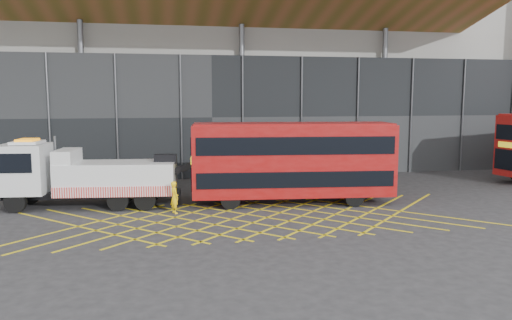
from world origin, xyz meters
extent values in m
plane|color=#262528|center=(0.00, 0.00, 0.00)|extent=(120.00, 120.00, 0.00)
cube|color=gold|center=(-4.80, 0.00, 0.01)|extent=(7.16, 7.16, 0.01)
cube|color=gold|center=(-4.80, 0.00, 0.01)|extent=(7.16, 7.16, 0.01)
cube|color=gold|center=(-3.20, 0.00, 0.01)|extent=(7.16, 7.16, 0.01)
cube|color=gold|center=(-3.20, 0.00, 0.01)|extent=(7.16, 7.16, 0.01)
cube|color=gold|center=(-1.60, 0.00, 0.01)|extent=(7.16, 7.16, 0.01)
cube|color=gold|center=(-1.60, 0.00, 0.01)|extent=(7.16, 7.16, 0.01)
cube|color=gold|center=(0.00, 0.00, 0.01)|extent=(7.16, 7.16, 0.01)
cube|color=gold|center=(0.00, 0.00, 0.01)|extent=(7.16, 7.16, 0.01)
cube|color=gold|center=(1.60, 0.00, 0.01)|extent=(7.16, 7.16, 0.01)
cube|color=gold|center=(1.60, 0.00, 0.01)|extent=(7.16, 7.16, 0.01)
cube|color=gold|center=(3.20, 0.00, 0.01)|extent=(7.16, 7.16, 0.01)
cube|color=gold|center=(3.20, 0.00, 0.01)|extent=(7.16, 7.16, 0.01)
cube|color=gold|center=(4.80, 0.00, 0.01)|extent=(7.16, 7.16, 0.01)
cube|color=gold|center=(4.80, 0.00, 0.01)|extent=(7.16, 7.16, 0.01)
cube|color=gold|center=(6.40, 0.00, 0.01)|extent=(7.16, 7.16, 0.01)
cube|color=gold|center=(6.40, 0.00, 0.01)|extent=(7.16, 7.16, 0.01)
cube|color=gold|center=(8.00, 0.00, 0.01)|extent=(7.16, 7.16, 0.01)
cube|color=gold|center=(8.00, 0.00, 0.01)|extent=(7.16, 7.16, 0.01)
cube|color=gold|center=(9.60, 0.00, 0.01)|extent=(7.16, 7.16, 0.01)
cube|color=gold|center=(9.60, 0.00, 0.01)|extent=(7.16, 7.16, 0.01)
cube|color=gray|center=(2.00, 19.00, 9.00)|extent=(55.00, 14.00, 18.00)
cube|color=black|center=(2.00, 11.70, 4.00)|extent=(55.00, 0.80, 8.00)
cylinder|color=#595B60|center=(-6.00, 11.50, 5.00)|extent=(0.36, 0.36, 10.00)
cylinder|color=#595B60|center=(4.00, 11.50, 5.00)|extent=(0.36, 0.36, 10.00)
cylinder|color=#595B60|center=(14.00, 11.50, 5.00)|extent=(0.36, 0.36, 10.00)
cube|color=black|center=(-4.70, 3.73, 0.63)|extent=(8.57, 1.83, 0.31)
cube|color=white|center=(-7.73, 4.07, 1.93)|extent=(2.39, 2.47, 2.33)
cube|color=black|center=(-8.82, 4.19, 2.33)|extent=(0.26, 1.97, 0.99)
cube|color=red|center=(-8.85, 4.19, 0.76)|extent=(0.48, 2.34, 0.49)
cube|color=orange|center=(-7.56, 4.05, 3.30)|extent=(0.92, 1.16, 0.11)
cube|color=white|center=(-3.46, 3.59, 1.48)|extent=(5.77, 2.84, 1.43)
cube|color=red|center=(-3.58, 2.45, 0.94)|extent=(5.53, 0.67, 0.49)
cube|color=white|center=(-5.77, 3.85, 2.51)|extent=(1.13, 2.24, 0.63)
cube|color=black|center=(-1.14, 3.33, 2.33)|extent=(1.12, 0.56, 0.45)
cube|color=black|center=(-0.25, 3.23, 1.88)|extent=(1.98, 0.53, 0.97)
cylinder|color=black|center=(-8.02, 3.15, 0.49)|extent=(1.01, 0.42, 0.99)
cylinder|color=black|center=(-7.81, 5.02, 0.49)|extent=(1.01, 0.42, 0.99)
cylinder|color=black|center=(-2.13, 2.49, 0.49)|extent=(1.01, 0.42, 0.99)
cylinder|color=black|center=(-1.93, 4.37, 0.49)|extent=(1.01, 0.42, 0.99)
cylinder|color=#595B60|center=(-6.48, 4.83, 2.42)|extent=(0.13, 0.13, 1.97)
cube|color=maroon|center=(5.09, 2.64, 2.22)|extent=(10.11, 3.28, 3.50)
cube|color=black|center=(5.09, 2.64, 1.40)|extent=(9.72, 3.30, 0.77)
cube|color=black|center=(5.09, 2.64, 3.02)|extent=(9.72, 3.30, 0.86)
cube|color=black|center=(0.13, 3.14, 1.44)|extent=(0.26, 2.02, 1.17)
cube|color=black|center=(0.13, 3.14, 3.02)|extent=(0.26, 2.02, 0.86)
cube|color=yellow|center=(0.12, 3.14, 2.30)|extent=(0.22, 1.61, 0.32)
cube|color=maroon|center=(5.09, 2.64, 4.00)|extent=(9.89, 3.08, 0.11)
cylinder|color=black|center=(1.85, 1.96, 0.47)|extent=(0.96, 0.36, 0.94)
cylinder|color=black|center=(2.05, 3.95, 0.47)|extent=(0.96, 0.36, 0.94)
cylinder|color=black|center=(7.86, 1.35, 0.47)|extent=(0.96, 0.36, 0.94)
cylinder|color=black|center=(8.06, 3.35, 0.47)|extent=(0.96, 0.36, 0.94)
cube|color=black|center=(19.33, 5.25, 1.53)|extent=(0.43, 2.12, 1.24)
cube|color=black|center=(19.33, 5.25, 3.20)|extent=(0.43, 2.12, 0.91)
cube|color=yellow|center=(19.32, 5.25, 2.44)|extent=(0.36, 1.69, 0.33)
imported|color=yellow|center=(-0.79, 1.64, 0.75)|extent=(0.54, 0.64, 1.49)
camera|label=1|loc=(-1.41, -21.14, 5.32)|focal=35.00mm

